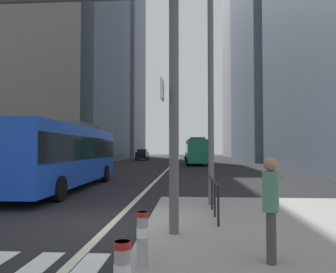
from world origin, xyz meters
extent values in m
plane|color=black|center=(0.00, 20.00, 0.00)|extent=(160.00, 160.00, 0.00)
cube|color=beige|center=(0.00, 30.00, 0.01)|extent=(0.20, 80.00, 0.01)
cube|color=slate|center=(-16.00, 41.97, 18.30)|extent=(12.83, 24.33, 36.60)
cube|color=slate|center=(-16.00, 66.49, 22.27)|extent=(13.37, 17.68, 44.54)
cube|color=slate|center=(17.00, 48.62, 25.06)|extent=(11.48, 24.28, 50.13)
cube|color=#9E9EA3|center=(17.00, 72.64, 26.96)|extent=(10.67, 19.63, 53.92)
cube|color=blue|center=(-4.16, 7.10, 1.73)|extent=(2.72, 11.52, 2.75)
cube|color=black|center=(-4.16, 7.10, 2.07)|extent=(2.75, 11.29, 1.10)
cube|color=#4C4C51|center=(-4.20, 8.82, 3.25)|extent=(1.83, 4.16, 0.30)
cylinder|color=black|center=(-2.90, 3.45, 0.50)|extent=(0.32, 1.01, 1.00)
cylinder|color=black|center=(-3.03, 10.80, 0.50)|extent=(0.32, 1.01, 1.00)
cylinder|color=black|center=(-5.43, 10.75, 0.50)|extent=(0.32, 1.01, 1.00)
cylinder|color=black|center=(-6.99, 7.38, 0.32)|extent=(0.23, 0.64, 0.64)
cube|color=#198456|center=(3.09, 32.97, 1.73)|extent=(2.82, 11.09, 2.75)
cube|color=black|center=(3.09, 32.97, 2.07)|extent=(2.85, 10.87, 1.10)
cube|color=#4C4C51|center=(3.14, 31.32, 3.25)|extent=(1.86, 4.02, 0.30)
cylinder|color=black|center=(1.79, 36.46, 0.50)|extent=(0.33, 1.01, 1.00)
cylinder|color=black|center=(4.19, 36.53, 0.50)|extent=(0.33, 1.01, 1.00)
cylinder|color=black|center=(1.99, 29.42, 0.50)|extent=(0.33, 1.01, 1.00)
cylinder|color=black|center=(4.39, 29.48, 0.50)|extent=(0.33, 1.01, 1.00)
cube|color=black|center=(-6.06, 47.29, 0.87)|extent=(1.81, 4.59, 1.10)
cube|color=black|center=(-6.06, 47.44, 1.68)|extent=(1.51, 2.48, 0.52)
cylinder|color=black|center=(-5.14, 45.74, 0.32)|extent=(0.22, 0.64, 0.64)
cylinder|color=black|center=(-6.96, 45.72, 0.32)|extent=(0.22, 0.64, 0.64)
cylinder|color=black|center=(-5.16, 48.85, 0.32)|extent=(0.22, 0.64, 0.64)
cylinder|color=black|center=(-6.98, 48.84, 0.32)|extent=(0.22, 0.64, 0.64)
cube|color=silver|center=(4.28, 52.03, 0.87)|extent=(1.86, 4.43, 1.10)
cube|color=black|center=(4.27, 51.88, 1.68)|extent=(1.54, 2.40, 0.52)
cylinder|color=black|center=(3.39, 53.54, 0.32)|extent=(0.23, 0.64, 0.64)
cylinder|color=black|center=(5.21, 53.50, 0.32)|extent=(0.23, 0.64, 0.64)
cylinder|color=black|center=(3.34, 50.55, 0.32)|extent=(0.23, 0.64, 0.64)
cylinder|color=black|center=(5.16, 50.52, 0.32)|extent=(0.23, 0.64, 0.64)
cube|color=#B2A899|center=(2.34, 51.67, 0.87)|extent=(1.91, 4.22, 1.10)
cube|color=black|center=(2.34, 51.52, 1.68)|extent=(1.56, 2.29, 0.52)
cylinder|color=black|center=(1.39, 53.06, 0.32)|extent=(0.24, 0.65, 0.64)
cylinder|color=black|center=(3.21, 53.11, 0.32)|extent=(0.24, 0.65, 0.64)
cylinder|color=black|center=(1.47, 50.23, 0.32)|extent=(0.24, 0.65, 0.64)
cylinder|color=black|center=(3.29, 50.28, 0.32)|extent=(0.24, 0.65, 0.64)
cube|color=gold|center=(-6.74, 19.86, 0.87)|extent=(1.98, 4.37, 1.10)
cube|color=black|center=(-6.73, 20.01, 1.68)|extent=(1.60, 2.39, 0.52)
cylinder|color=black|center=(-5.90, 18.36, 0.32)|extent=(0.25, 0.65, 0.64)
cylinder|color=black|center=(-7.72, 18.44, 0.32)|extent=(0.25, 0.65, 0.64)
cylinder|color=black|center=(-5.76, 21.28, 0.32)|extent=(0.25, 0.65, 0.64)
cylinder|color=black|center=(-7.58, 21.36, 0.32)|extent=(0.25, 0.65, 0.64)
cylinder|color=#515156|center=(1.75, -1.39, 3.15)|extent=(0.22, 0.22, 6.00)
cylinder|color=#515156|center=(-1.49, -1.39, 5.55)|extent=(6.47, 0.14, 0.14)
cube|color=white|center=(1.50, -1.57, 3.35)|extent=(0.04, 0.60, 0.44)
cylinder|color=#56565B|center=(2.85, 2.41, 4.15)|extent=(0.20, 0.20, 8.00)
cylinder|color=white|center=(1.33, -5.00, 0.68)|extent=(0.19, 0.19, 0.15)
cylinder|color=#B21E19|center=(1.33, -5.00, 0.97)|extent=(0.20, 0.20, 0.08)
cylinder|color=#99999E|center=(1.33, -3.41, 0.59)|extent=(0.18, 0.18, 0.87)
cylinder|color=white|center=(1.33, -3.41, 0.69)|extent=(0.19, 0.19, 0.16)
cylinder|color=#B21E19|center=(1.33, -3.41, 0.98)|extent=(0.20, 0.20, 0.08)
cylinder|color=black|center=(2.80, -0.66, 0.62)|extent=(0.06, 0.06, 0.95)
cylinder|color=black|center=(2.80, 0.39, 0.62)|extent=(0.06, 0.06, 0.95)
cylinder|color=black|center=(2.80, 1.45, 0.62)|extent=(0.06, 0.06, 0.95)
cylinder|color=black|center=(2.80, 2.50, 0.62)|extent=(0.06, 0.06, 0.95)
cylinder|color=black|center=(2.80, 0.92, 1.10)|extent=(0.06, 3.16, 0.06)
cylinder|color=#423D38|center=(3.48, -3.03, 0.58)|extent=(0.15, 0.15, 0.85)
cylinder|color=#423D38|center=(3.43, -3.18, 0.58)|extent=(0.15, 0.15, 0.85)
cube|color=#4C7F66|center=(3.45, -3.10, 1.33)|extent=(0.35, 0.44, 0.66)
sphere|color=#9E7556|center=(3.45, -3.10, 1.78)|extent=(0.23, 0.23, 0.23)
camera|label=1|loc=(2.08, -8.57, 2.04)|focal=34.14mm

